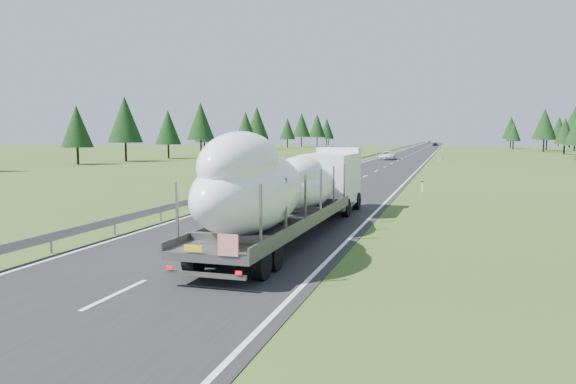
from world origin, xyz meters
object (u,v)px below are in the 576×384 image
(boat_truck, at_px, (290,185))
(highway_sign, at_px, (443,151))
(distant_van, at_px, (388,155))
(distant_car_blue, at_px, (429,142))
(distant_car_dark, at_px, (435,144))

(boat_truck, bearing_deg, highway_sign, 85.98)
(boat_truck, bearing_deg, distant_van, 93.23)
(distant_van, height_order, distant_car_blue, distant_van)
(distant_car_dark, xyz_separation_m, distant_car_blue, (-5.09, 75.30, -0.09))
(distant_van, xyz_separation_m, distant_car_dark, (4.28, 128.07, 0.02))
(highway_sign, relative_size, distant_van, 0.48)
(distant_van, relative_size, distant_car_dark, 1.19)
(highway_sign, xyz_separation_m, distant_car_blue, (-10.07, 208.39, -1.12))
(boat_truck, xyz_separation_m, distant_van, (-4.28, 75.87, -1.47))
(distant_car_dark, bearing_deg, highway_sign, -92.42)
(boat_truck, height_order, distant_car_blue, boat_truck)
(highway_sign, bearing_deg, distant_van, 151.58)
(highway_sign, xyz_separation_m, distant_van, (-9.26, 5.01, -1.06))
(distant_van, bearing_deg, highway_sign, -28.28)
(distant_van, bearing_deg, boat_truck, -86.63)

